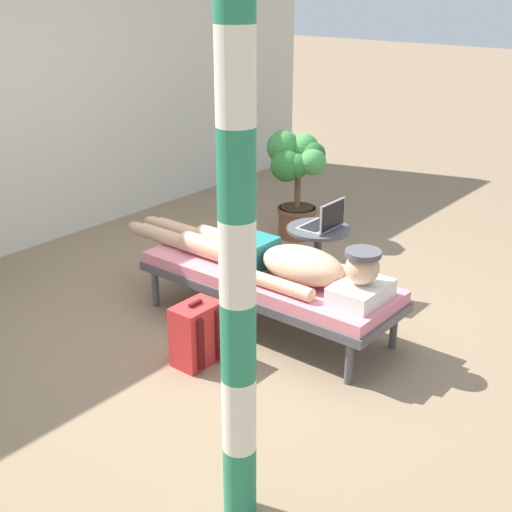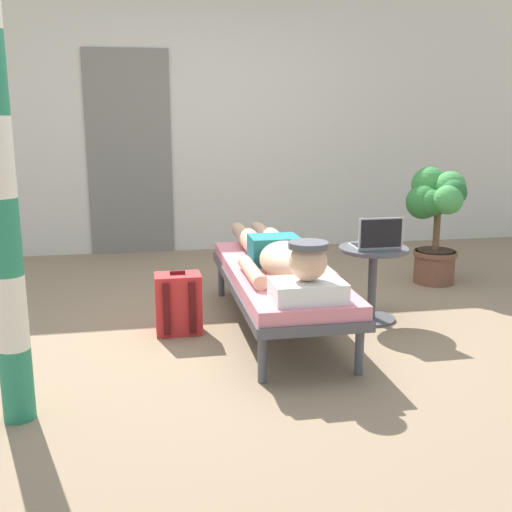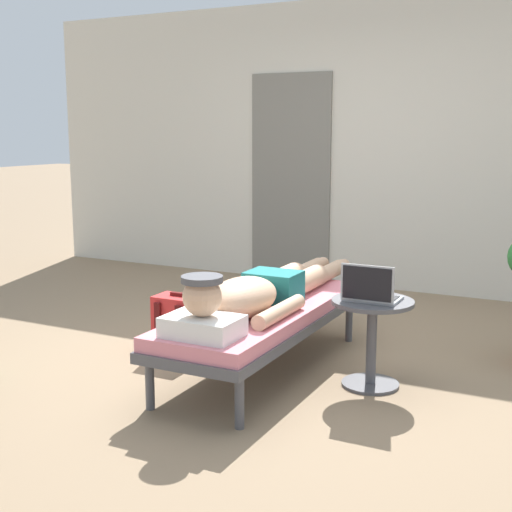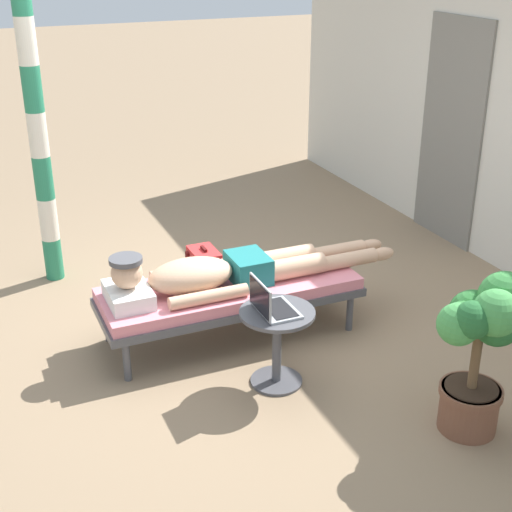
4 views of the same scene
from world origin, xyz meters
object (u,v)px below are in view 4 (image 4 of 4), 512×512
at_px(backpack, 205,274).
at_px(person_reclining, 222,272).
at_px(lounge_chair, 230,293).
at_px(side_table, 277,334).
at_px(laptop, 270,304).
at_px(porch_post, 38,134).
at_px(potted_plant, 481,337).

bearing_deg(backpack, person_reclining, -8.85).
distance_m(lounge_chair, side_table, 0.69).
relative_size(laptop, porch_post, 0.12).
bearing_deg(lounge_chair, potted_plant, 29.98).
height_order(person_reclining, side_table, person_reclining).
relative_size(person_reclining, porch_post, 0.87).
height_order(potted_plant, porch_post, porch_post).
xyz_separation_m(person_reclining, potted_plant, (1.56, 0.96, 0.10)).
distance_m(backpack, porch_post, 1.71).
height_order(person_reclining, porch_post, porch_post).
xyz_separation_m(side_table, laptop, (0.00, -0.05, 0.23)).
xyz_separation_m(side_table, potted_plant, (0.88, 0.85, 0.26)).
height_order(side_table, backpack, side_table).
relative_size(side_table, backpack, 1.23).
relative_size(side_table, potted_plant, 0.53).
xyz_separation_m(laptop, porch_post, (-2.18, -1.01, 0.66)).
relative_size(laptop, backpack, 0.73).
height_order(lounge_chair, potted_plant, potted_plant).
distance_m(person_reclining, laptop, 0.69).
height_order(lounge_chair, backpack, backpack).
height_order(laptop, backpack, laptop).
relative_size(person_reclining, potted_plant, 2.22).
relative_size(lounge_chair, backpack, 4.40).
height_order(laptop, potted_plant, potted_plant).
height_order(side_table, porch_post, porch_post).
distance_m(potted_plant, porch_post, 3.66).
height_order(lounge_chair, side_table, side_table).
bearing_deg(laptop, lounge_chair, 179.99).
xyz_separation_m(lounge_chair, backpack, (-0.67, 0.05, -0.15)).
xyz_separation_m(laptop, backpack, (-1.35, 0.05, -0.39)).
bearing_deg(backpack, potted_plant, 20.99).
bearing_deg(lounge_chair, laptop, -0.01).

